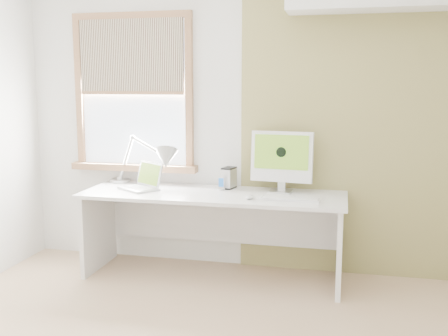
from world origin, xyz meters
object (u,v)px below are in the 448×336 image
(desk, at_px, (214,214))
(external_drive, at_px, (229,178))
(imac, at_px, (282,158))
(laptop, at_px, (143,182))
(desk_lamp, at_px, (157,161))

(desk, xyz_separation_m, external_drive, (0.09, 0.16, 0.29))
(desk, xyz_separation_m, imac, (0.55, 0.13, 0.48))
(laptop, height_order, external_drive, laptop)
(imac, bearing_deg, external_drive, 175.67)
(desk_lamp, distance_m, external_drive, 0.65)
(desk_lamp, bearing_deg, imac, 2.79)
(desk, relative_size, external_drive, 11.81)
(desk, relative_size, imac, 4.18)
(desk, distance_m, imac, 0.74)
(desk_lamp, height_order, imac, imac)
(desk, relative_size, laptop, 5.23)
(desk_lamp, height_order, external_drive, desk_lamp)
(desk, height_order, imac, imac)
(desk_lamp, xyz_separation_m, imac, (1.09, 0.05, 0.05))
(desk_lamp, bearing_deg, laptop, -132.51)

